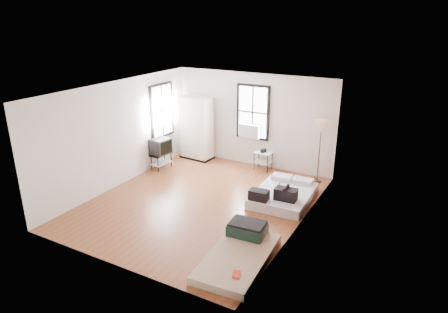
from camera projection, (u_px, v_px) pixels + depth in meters
The scene contains 8 objects.
ground at pixel (201, 202), 9.90m from camera, with size 6.00×6.00×0.00m, color brown.
room_shell at pixel (216, 132), 9.50m from camera, with size 5.02×6.02×2.80m.
mattress_main at pixel (283, 194), 9.93m from camera, with size 1.41×1.86×0.58m.
mattress_bare at pixel (240, 251), 7.64m from camera, with size 1.21×2.09×0.44m.
wardrobe at pixel (197, 128), 12.55m from camera, with size 1.05×0.64×1.99m.
side_table at pixel (263, 156), 11.77m from camera, with size 0.51×0.41×0.65m.
floor_lamp at pixel (321, 130), 10.60m from camera, with size 0.37×0.37×1.74m.
tv_stand at pixel (161, 147), 11.77m from camera, with size 0.53×0.71×0.94m.
Camera 1 is at (4.80, -7.54, 4.44)m, focal length 32.00 mm.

